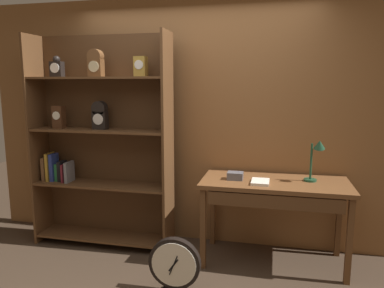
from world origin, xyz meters
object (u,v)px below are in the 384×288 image
Objects in this scene: bookshelf at (99,143)px; round_clock_large at (175,265)px; open_repair_manual at (260,182)px; desk_lamp at (316,155)px; toolbox_small at (235,176)px; workbench at (275,191)px.

bookshelf reaches higher than round_clock_large.
bookshelf is at bearing 175.67° from open_repair_manual.
toolbox_small is (-0.73, -0.07, -0.22)m from desk_lamp.
round_clock_large is at bearing -146.43° from desk_lamp.
bookshelf is 1.54m from round_clock_large.
toolbox_small is 0.25m from open_repair_manual.
bookshelf is at bearing 176.99° from toolbox_small.
toolbox_small is (1.44, -0.08, -0.25)m from bookshelf.
round_clock_large is (-0.65, -0.61, -0.58)m from open_repair_manual.
toolbox_small is at bearing 162.30° from open_repair_manual.
workbench is (1.81, -0.07, -0.38)m from bookshelf.
round_clock_large is at bearing -138.23° from workbench.
toolbox_small is 0.67× the size of open_repair_manual.
desk_lamp reaches higher than round_clock_large.
desk_lamp is 0.87× the size of round_clock_large.
toolbox_small is at bearing -3.01° from bookshelf.
desk_lamp is at bearing 17.76° from open_repair_manual.
open_repair_manual is (-0.13, -0.09, 0.11)m from workbench.
toolbox_small is (-0.37, -0.01, 0.13)m from workbench.
open_repair_manual is at bearing -146.14° from workbench.
workbench is at bearing -170.52° from desk_lamp.
desk_lamp is at bearing -0.21° from bookshelf.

